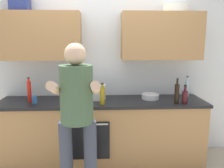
% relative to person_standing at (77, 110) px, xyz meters
% --- Properties ---
extents(ground_plane, '(12.00, 12.00, 0.00)m').
position_rel_person_standing_xyz_m(ground_plane, '(0.26, 0.77, -1.00)').
color(ground_plane, '#B2A893').
extents(back_wall_unit, '(4.00, 0.39, 2.50)m').
position_rel_person_standing_xyz_m(back_wall_unit, '(0.26, 1.05, 0.49)').
color(back_wall_unit, silver).
rests_on(back_wall_unit, ground).
extents(counter, '(2.84, 0.67, 0.90)m').
position_rel_person_standing_xyz_m(counter, '(0.26, 0.77, -0.55)').
color(counter, '#A37547').
rests_on(counter, ground).
extents(person_standing, '(0.49, 0.45, 1.69)m').
position_rel_person_standing_xyz_m(person_standing, '(0.00, 0.00, 0.00)').
color(person_standing, '#383D4C').
rests_on(person_standing, ground).
extents(bottle_oil, '(0.07, 0.07, 0.28)m').
position_rel_person_standing_xyz_m(bottle_oil, '(0.27, 0.59, 0.02)').
color(bottle_oil, olive).
rests_on(bottle_oil, counter).
extents(bottle_water, '(0.06, 0.06, 0.31)m').
position_rel_person_standing_xyz_m(bottle_water, '(1.51, 0.94, 0.03)').
color(bottle_water, silver).
rests_on(bottle_water, counter).
extents(bottle_soy, '(0.06, 0.06, 0.34)m').
position_rel_person_standing_xyz_m(bottle_soy, '(1.24, 0.58, 0.04)').
color(bottle_soy, black).
rests_on(bottle_soy, counter).
extents(bottle_vinegar, '(0.07, 0.07, 0.30)m').
position_rel_person_standing_xyz_m(bottle_vinegar, '(-0.07, 0.87, 0.02)').
color(bottle_vinegar, brown).
rests_on(bottle_vinegar, counter).
extents(bottle_wine, '(0.07, 0.07, 0.25)m').
position_rel_person_standing_xyz_m(bottle_wine, '(1.35, 0.59, -0.01)').
color(bottle_wine, '#471419').
rests_on(bottle_wine, counter).
extents(bottle_hotsauce, '(0.05, 0.05, 0.34)m').
position_rel_person_standing_xyz_m(bottle_hotsauce, '(-0.72, 0.76, 0.05)').
color(bottle_hotsauce, red).
rests_on(bottle_hotsauce, counter).
extents(cup_tea, '(0.07, 0.07, 0.10)m').
position_rel_person_standing_xyz_m(cup_tea, '(-0.63, 0.67, -0.05)').
color(cup_tea, '#33598C').
rests_on(cup_tea, counter).
extents(mixing_bowl, '(0.24, 0.24, 0.07)m').
position_rel_person_standing_xyz_m(mixing_bowl, '(0.95, 0.84, -0.06)').
color(mixing_bowl, silver).
rests_on(mixing_bowl, counter).
extents(grocery_bag_produce, '(0.20, 0.18, 0.21)m').
position_rel_person_standing_xyz_m(grocery_bag_produce, '(0.22, 0.81, 0.01)').
color(grocery_bag_produce, silver).
rests_on(grocery_bag_produce, counter).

